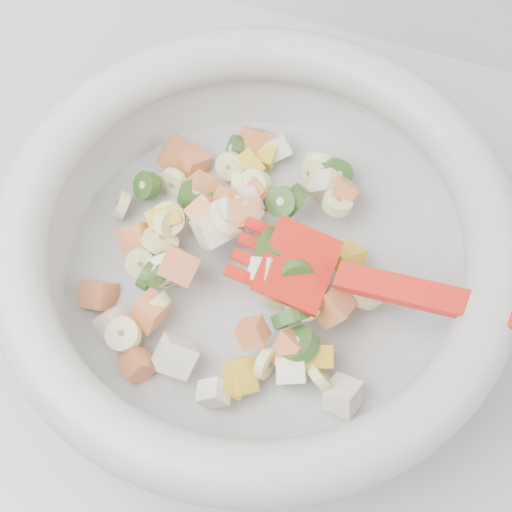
% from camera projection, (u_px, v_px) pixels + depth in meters
% --- Properties ---
extents(counter, '(2.00, 0.60, 0.90)m').
position_uv_depth(counter, '(218.00, 426.00, 1.01)').
color(counter, '#A4A4AA').
rests_on(counter, ground).
extents(mixing_bowl, '(0.43, 0.37, 0.11)m').
position_uv_depth(mixing_bowl, '(256.00, 250.00, 0.56)').
color(mixing_bowl, beige).
rests_on(mixing_bowl, counter).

